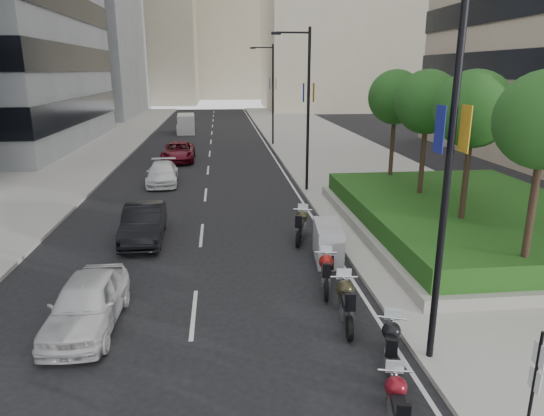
{
  "coord_description": "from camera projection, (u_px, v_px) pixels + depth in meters",
  "views": [
    {
      "loc": [
        -0.59,
        -8.83,
        6.81
      ],
      "look_at": [
        1.2,
        7.89,
        2.0
      ],
      "focal_mm": 32.0,
      "sensor_mm": 36.0,
      "label": 1
    }
  ],
  "objects": [
    {
      "name": "ground",
      "position": [
        255.0,
        400.0,
        10.37
      ],
      "size": [
        160.0,
        160.0,
        0.0
      ],
      "primitive_type": "plane",
      "color": "black",
      "rests_on": "ground"
    },
    {
      "name": "sidewalk_right",
      "position": [
        337.0,
        154.0,
        39.95
      ],
      "size": [
        10.0,
        100.0,
        0.15
      ],
      "primitive_type": "cube",
      "color": "#9E9B93",
      "rests_on": "ground"
    },
    {
      "name": "sidewalk_left",
      "position": [
        74.0,
        159.0,
        37.8
      ],
      "size": [
        8.0,
        100.0,
        0.15
      ],
      "primitive_type": "cube",
      "color": "#9E9B93",
      "rests_on": "ground"
    },
    {
      "name": "lane_edge",
      "position": [
        274.0,
        157.0,
        39.43
      ],
      "size": [
        0.12,
        100.0,
        0.01
      ],
      "primitive_type": "cube",
      "color": "silver",
      "rests_on": "ground"
    },
    {
      "name": "lane_centre",
      "position": [
        209.0,
        158.0,
        38.89
      ],
      "size": [
        0.12,
        100.0,
        0.01
      ],
      "primitive_type": "cube",
      "color": "silver",
      "rests_on": "ground"
    },
    {
      "name": "building_grey_far",
      "position": [
        55.0,
        11.0,
        70.71
      ],
      "size": [
        22.0,
        26.0,
        30.0
      ],
      "primitive_type": "cube",
      "color": "gray",
      "rests_on": "ground"
    },
    {
      "name": "building_cream_right",
      "position": [
        347.0,
        3.0,
        84.15
      ],
      "size": [
        28.0,
        24.0,
        36.0
      ],
      "primitive_type": "cube",
      "color": "#B7AD93",
      "rests_on": "ground"
    },
    {
      "name": "building_cream_left",
      "position": [
        131.0,
        18.0,
        99.45
      ],
      "size": [
        26.0,
        24.0,
        34.0
      ],
      "primitive_type": "cube",
      "color": "#B7AD93",
      "rests_on": "ground"
    },
    {
      "name": "building_cream_centre",
      "position": [
        227.0,
        19.0,
        120.07
      ],
      "size": [
        30.0,
        24.0,
        38.0
      ],
      "primitive_type": "cube",
      "color": "#B7AD93",
      "rests_on": "ground"
    },
    {
      "name": "planter",
      "position": [
        470.0,
        225.0,
        20.86
      ],
      "size": [
        10.0,
        14.0,
        0.4
      ],
      "primitive_type": "cube",
      "color": "gray",
      "rests_on": "sidewalk_right"
    },
    {
      "name": "hedge",
      "position": [
        471.0,
        212.0,
        20.69
      ],
      "size": [
        9.4,
        13.4,
        0.8
      ],
      "primitive_type": "cube",
      "color": "#194012",
      "rests_on": "planter"
    },
    {
      "name": "tree_1",
      "position": [
        473.0,
        110.0,
        17.4
      ],
      "size": [
        2.8,
        2.8,
        6.3
      ],
      "color": "#332319",
      "rests_on": "planter"
    },
    {
      "name": "tree_2",
      "position": [
        427.0,
        102.0,
        21.22
      ],
      "size": [
        2.8,
        2.8,
        6.3
      ],
      "color": "#332319",
      "rests_on": "planter"
    },
    {
      "name": "tree_3",
      "position": [
        395.0,
        97.0,
        25.04
      ],
      "size": [
        2.8,
        2.8,
        6.3
      ],
      "color": "#332319",
      "rests_on": "planter"
    },
    {
      "name": "lamp_post_0",
      "position": [
        443.0,
        154.0,
        10.36
      ],
      "size": [
        2.34,
        0.45,
        9.0
      ],
      "color": "black",
      "rests_on": "ground"
    },
    {
      "name": "lamp_post_1",
      "position": [
        306.0,
        103.0,
        26.61
      ],
      "size": [
        2.34,
        0.45,
        9.0
      ],
      "color": "black",
      "rests_on": "ground"
    },
    {
      "name": "lamp_post_2",
      "position": [
        271.0,
        90.0,
        43.82
      ],
      "size": [
        2.34,
        0.45,
        9.0
      ],
      "color": "black",
      "rests_on": "ground"
    },
    {
      "name": "parking_sign",
      "position": [
        534.0,
        385.0,
        8.55
      ],
      "size": [
        0.06,
        0.32,
        2.5
      ],
      "color": "black",
      "rests_on": "ground"
    },
    {
      "name": "motorcycle_1",
      "position": [
        397.0,
        405.0,
        9.4
      ],
      "size": [
        0.71,
        2.01,
        1.01
      ],
      "rotation": [
        0.0,
        0.0,
        1.36
      ],
      "color": "black",
      "rests_on": "ground"
    },
    {
      "name": "motorcycle_2",
      "position": [
        391.0,
        346.0,
        11.39
      ],
      "size": [
        0.92,
        2.02,
        1.05
      ],
      "rotation": [
        0.0,
        0.0,
        1.23
      ],
      "color": "black",
      "rests_on": "ground"
    },
    {
      "name": "motorcycle_3",
      "position": [
        346.0,
        302.0,
        13.38
      ],
      "size": [
        0.78,
        2.34,
        1.16
      ],
      "rotation": [
        0.0,
        0.0,
        1.45
      ],
      "color": "black",
      "rests_on": "ground"
    },
    {
      "name": "motorcycle_4",
      "position": [
        326.0,
        272.0,
        15.47
      ],
      "size": [
        0.73,
        2.16,
        1.09
      ],
      "rotation": [
        0.0,
        0.0,
        1.38
      ],
      "color": "black",
      "rests_on": "ground"
    },
    {
      "name": "motorcycle_5",
      "position": [
        328.0,
        243.0,
        17.81
      ],
      "size": [
        1.13,
        2.38,
        1.37
      ],
      "rotation": [
        0.0,
        0.0,
        1.47
      ],
      "color": "black",
      "rests_on": "ground"
    },
    {
      "name": "motorcycle_6",
      "position": [
        301.0,
        225.0,
        19.98
      ],
      "size": [
        0.95,
        2.31,
        1.18
      ],
      "rotation": [
        0.0,
        0.0,
        1.29
      ],
      "color": "black",
      "rests_on": "ground"
    },
    {
      "name": "car_a",
      "position": [
        87.0,
        303.0,
        13.12
      ],
      "size": [
        1.78,
        4.24,
        1.43
      ],
      "primitive_type": "imported",
      "rotation": [
        0.0,
        0.0,
        -0.02
      ],
      "color": "silver",
      "rests_on": "ground"
    },
    {
      "name": "car_b",
      "position": [
        144.0,
        223.0,
        19.93
      ],
      "size": [
        1.69,
        4.49,
        1.46
      ],
      "primitive_type": "imported",
      "rotation": [
        0.0,
        0.0,
        0.03
      ],
      "color": "black",
      "rests_on": "ground"
    },
    {
      "name": "car_c",
      "position": [
        162.0,
        173.0,
        29.86
      ],
      "size": [
        2.09,
        4.6,
        1.31
      ],
      "primitive_type": "imported",
      "rotation": [
        0.0,
        0.0,
        0.06
      ],
      "color": "white",
      "rests_on": "ground"
    },
    {
      "name": "car_d",
      "position": [
        178.0,
        152.0,
        37.32
      ],
      "size": [
        2.47,
        5.23,
        1.44
      ],
      "primitive_type": "imported",
      "rotation": [
        0.0,
        0.0,
        0.01
      ],
      "color": "maroon",
      "rests_on": "ground"
    },
    {
      "name": "delivery_van",
      "position": [
        186.0,
        125.0,
        53.81
      ],
      "size": [
        2.11,
        4.92,
        2.02
      ],
      "rotation": [
        0.0,
        0.0,
        0.06
      ],
      "color": "silver",
      "rests_on": "ground"
    }
  ]
}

